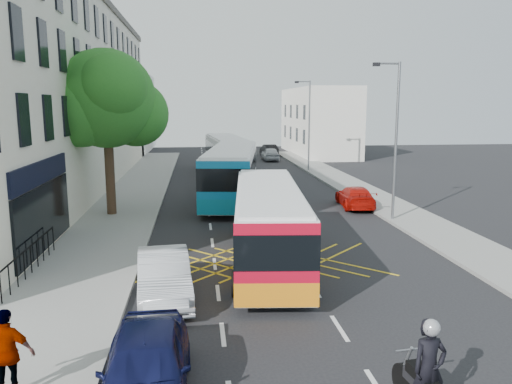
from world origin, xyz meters
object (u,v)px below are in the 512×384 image
object	(u,v)px
bus_mid	(232,173)
distant_car_dark	(269,150)
pedestrian_far	(8,353)
street_tree	(106,100)
bus_near	(268,223)
lamp_near	(394,133)
distant_car_grey	(230,154)
red_hatchback	(355,197)
motorbike	(428,374)
distant_car_silver	(270,154)
parked_car_blue	(146,368)
bus_far	(227,154)
parked_car_silver	(164,276)
lamp_far	(308,121)

from	to	relation	value
bus_mid	distant_car_dark	bearing A→B (deg)	85.46
pedestrian_far	distant_car_dark	bearing A→B (deg)	-96.86
street_tree	bus_near	world-z (taller)	street_tree
lamp_near	bus_near	distance (m)	9.96
distant_car_grey	distant_car_dark	bearing A→B (deg)	37.76
red_hatchback	bus_near	bearing A→B (deg)	61.46
motorbike	distant_car_dark	bearing A→B (deg)	78.42
red_hatchback	distant_car_silver	world-z (taller)	distant_car_silver
motorbike	parked_car_blue	bearing A→B (deg)	160.07
distant_car_grey	distant_car_silver	bearing A→B (deg)	-17.80
street_tree	distant_car_dark	distance (m)	35.00
bus_far	distant_car_silver	distance (m)	10.87
street_tree	distant_car_grey	bearing A→B (deg)	73.24
parked_car_silver	distant_car_silver	world-z (taller)	parked_car_silver
motorbike	distant_car_grey	xyz separation A→B (m)	(-0.73, 46.62, -0.35)
bus_far	distant_car_grey	xyz separation A→B (m)	(0.94, 10.56, -1.06)
lamp_far	distant_car_dark	xyz separation A→B (m)	(-1.43, 14.86, -3.95)
bus_near	red_hatchback	bearing A→B (deg)	61.58
distant_car_grey	distant_car_dark	xyz separation A→B (m)	(4.99, 4.38, 0.03)
bus_near	distant_car_silver	world-z (taller)	bus_near
bus_near	motorbike	bearing A→B (deg)	-75.34
lamp_near	pedestrian_far	xyz separation A→B (m)	(-13.86, -14.57, -3.53)
lamp_near	parked_car_silver	xyz separation A→B (m)	(-11.10, -9.25, -3.87)
bus_near	distant_car_dark	world-z (taller)	bus_near
red_hatchback	pedestrian_far	bearing A→B (deg)	59.80
lamp_near	red_hatchback	bearing A→B (deg)	100.33
bus_mid	pedestrian_far	distance (m)	22.06
lamp_far	parked_car_silver	distance (m)	31.52
lamp_far	distant_car_grey	size ratio (longest dim) A/B	1.75
bus_near	motorbike	distance (m)	10.27
lamp_far	street_tree	bearing A→B (deg)	-130.81
bus_near	pedestrian_far	bearing A→B (deg)	-121.91
motorbike	red_hatchback	size ratio (longest dim) A/B	0.54
lamp_far	red_hatchback	bearing A→B (deg)	-92.46
street_tree	distant_car_grey	distance (m)	29.28
distant_car_dark	red_hatchback	bearing A→B (deg)	84.57
lamp_far	distant_car_silver	xyz separation A→B (m)	(-2.07, 9.37, -3.90)
bus_far	lamp_far	bearing A→B (deg)	-4.21
parked_car_blue	distant_car_dark	xyz separation A→B (m)	(9.67, 49.74, -0.09)
lamp_far	red_hatchback	world-z (taller)	lamp_far
motorbike	parked_car_blue	distance (m)	5.56
lamp_near	bus_mid	distance (m)	10.66
street_tree	lamp_near	bearing A→B (deg)	-11.40
lamp_far	distant_car_grey	world-z (taller)	lamp_far
bus_near	parked_car_blue	distance (m)	9.67
lamp_far	red_hatchback	size ratio (longest dim) A/B	1.83
distant_car_grey	pedestrian_far	xyz separation A→B (m)	(-7.44, -45.05, 0.45)
distant_car_dark	pedestrian_far	world-z (taller)	pedestrian_far
bus_far	parked_car_silver	bearing A→B (deg)	-102.11
bus_far	distant_car_grey	world-z (taller)	bus_far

